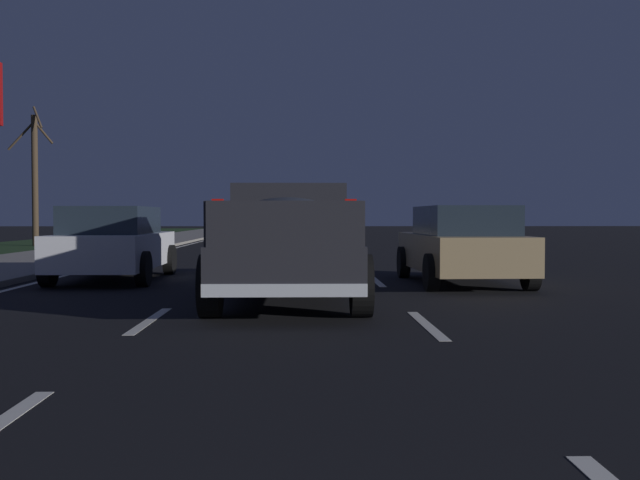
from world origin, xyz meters
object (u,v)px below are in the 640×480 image
object	(u,v)px
sedan_white	(114,243)
bare_tree_far	(35,176)
pickup_truck	(289,239)
sedan_tan	(462,244)

from	to	relation	value
sedan_white	bare_tree_far	distance (m)	19.97
pickup_truck	sedan_white	size ratio (longest dim) A/B	1.23
sedan_white	bare_tree_far	world-z (taller)	bare_tree_far
pickup_truck	sedan_tan	distance (m)	4.46
sedan_tan	bare_tree_far	xyz separation A→B (m)	(19.10, 15.24, 2.36)
sedan_tan	bare_tree_far	size ratio (longest dim) A/B	0.71
sedan_white	pickup_truck	bearing A→B (deg)	-136.36
sedan_white	bare_tree_far	xyz separation A→B (m)	(18.09, 8.12, 2.36)
sedan_white	sedan_tan	world-z (taller)	same
pickup_truck	bare_tree_far	size ratio (longest dim) A/B	0.86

